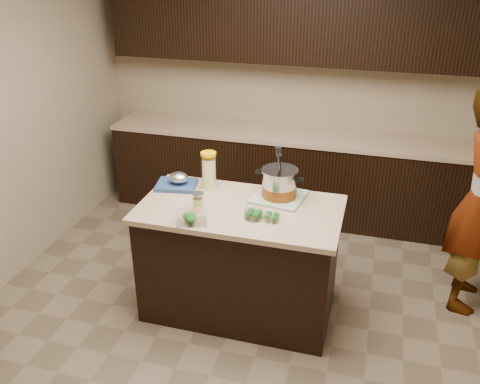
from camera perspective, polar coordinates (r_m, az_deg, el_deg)
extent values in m
plane|color=brown|center=(4.15, 0.00, -12.78)|extent=(4.00, 4.00, 0.00)
cube|color=tan|center=(5.34, 5.97, 12.30)|extent=(4.00, 0.04, 2.70)
cube|color=tan|center=(1.89, -17.46, -16.73)|extent=(4.00, 0.04, 2.70)
cube|color=black|center=(5.35, 4.94, 1.96)|extent=(3.60, 0.60, 0.86)
cube|color=tan|center=(5.19, 5.13, 6.51)|extent=(3.60, 0.63, 0.04)
cube|color=black|center=(5.06, 5.91, 18.46)|extent=(3.60, 0.35, 0.75)
cube|color=black|center=(3.89, 0.00, -7.83)|extent=(1.40, 0.75, 0.86)
cube|color=tan|center=(3.66, 0.00, -1.97)|extent=(1.46, 0.81, 0.04)
cube|color=#598559|center=(3.79, 4.39, -0.55)|extent=(0.41, 0.41, 0.02)
cylinder|color=#B7B7BC|center=(3.74, 4.45, 0.95)|extent=(0.29, 0.29, 0.20)
cylinder|color=brown|center=(3.77, 4.42, 0.14)|extent=(0.30, 0.30, 0.08)
cylinder|color=#B7B7BC|center=(3.70, 4.50, 2.45)|extent=(0.32, 0.32, 0.01)
cube|color=black|center=(3.77, 2.24, 2.27)|extent=(0.07, 0.04, 0.03)
cube|color=black|center=(3.67, 6.79, 1.40)|extent=(0.07, 0.04, 0.03)
cylinder|color=black|center=(3.65, 4.45, 3.10)|extent=(0.04, 0.11, 0.25)
cylinder|color=#EBE18F|center=(3.91, -3.51, 2.10)|extent=(0.12, 0.12, 0.24)
cylinder|color=white|center=(3.90, -3.51, 2.30)|extent=(0.14, 0.14, 0.27)
cylinder|color=#FAA705|center=(3.85, -3.57, 4.26)|extent=(0.14, 0.14, 0.02)
cylinder|color=#EBE18F|center=(3.60, -4.72, -1.42)|extent=(0.08, 0.08, 0.10)
cylinder|color=white|center=(3.59, -4.72, -1.22)|extent=(0.09, 0.09, 0.12)
cylinder|color=silver|center=(3.56, -4.77, -0.17)|extent=(0.10, 0.10, 0.02)
cylinder|color=silver|center=(3.49, 1.55, -2.49)|extent=(0.17, 0.17, 0.06)
cylinder|color=silver|center=(3.47, 3.59, -2.82)|extent=(0.15, 0.15, 0.05)
cube|color=silver|center=(3.46, -5.47, -2.86)|extent=(0.24, 0.21, 0.07)
cube|color=navy|center=(3.99, -7.14, 0.79)|extent=(0.34, 0.29, 0.03)
ellipsoid|color=silver|center=(3.96, -6.92, 1.51)|extent=(0.16, 0.13, 0.08)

